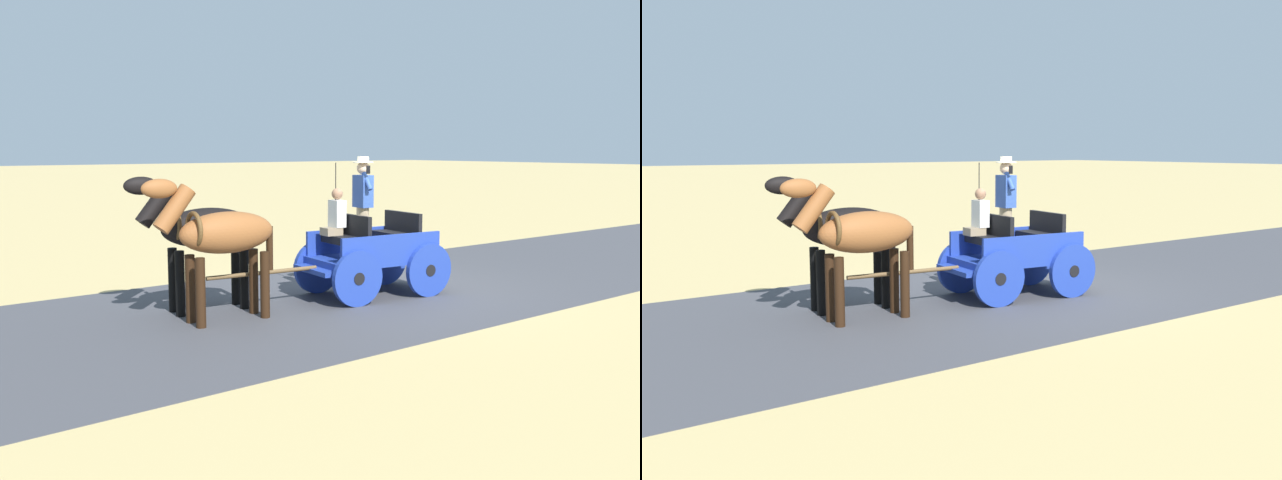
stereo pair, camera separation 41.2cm
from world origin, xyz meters
TOP-DOWN VIEW (x-y plane):
  - ground_plane at (0.00, 0.00)m, footprint 200.00×200.00m
  - road_surface at (0.00, 0.00)m, footprint 5.93×160.00m
  - horse_drawn_carriage at (-0.15, 0.72)m, footprint 1.67×4.52m
  - horse_near_side at (-0.21, 3.78)m, footprint 0.64×2.13m
  - horse_off_side at (0.58, 3.69)m, footprint 0.77×2.15m

SIDE VIEW (x-z plane):
  - ground_plane at x=0.00m, z-range 0.00..0.00m
  - road_surface at x=0.00m, z-range 0.00..0.01m
  - horse_drawn_carriage at x=-0.15m, z-range -0.43..2.07m
  - horse_near_side at x=-0.21m, z-range 0.22..2.43m
  - horse_off_side at x=0.58m, z-range 0.22..2.43m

